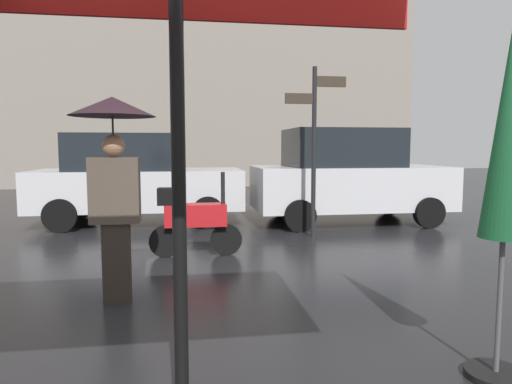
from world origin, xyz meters
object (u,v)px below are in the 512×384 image
folded_patio_umbrella_near (508,144)px  pedestrian_with_umbrella (114,155)px  parked_car_left (136,178)px  parked_car_right (347,176)px  parked_scooter (193,219)px  street_signpost (314,135)px

folded_patio_umbrella_near → pedestrian_with_umbrella: (-2.81, 2.02, -0.09)m
folded_patio_umbrella_near → pedestrian_with_umbrella: 3.46m
parked_car_left → parked_car_right: (4.42, -0.59, 0.04)m
pedestrian_with_umbrella → folded_patio_umbrella_near: bearing=-72.6°
folded_patio_umbrella_near → parked_scooter: size_ratio=1.80×
pedestrian_with_umbrella → street_signpost: 4.22m
parked_car_right → street_signpost: bearing=-141.1°
parked_scooter → street_signpost: street_signpost is taller
folded_patio_umbrella_near → parked_car_left: 7.78m
parked_scooter → parked_car_right: bearing=28.6°
parked_car_right → street_signpost: (-1.16, -1.48, 0.82)m
street_signpost → parked_car_right: bearing=52.0°
pedestrian_with_umbrella → parked_car_right: pedestrian_with_umbrella is taller
parked_car_left → street_signpost: 3.96m
pedestrian_with_umbrella → parked_scooter: pedestrian_with_umbrella is taller
folded_patio_umbrella_near → parked_car_left: folded_patio_umbrella_near is taller
parked_scooter → parked_car_left: size_ratio=0.32×
parked_scooter → pedestrian_with_umbrella: bearing=-122.3°
pedestrian_with_umbrella → parked_car_left: bearing=56.7°
parked_car_right → parked_car_left: bearing=159.3°
folded_patio_umbrella_near → street_signpost: size_ratio=0.82×
folded_patio_umbrella_near → street_signpost: 5.03m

